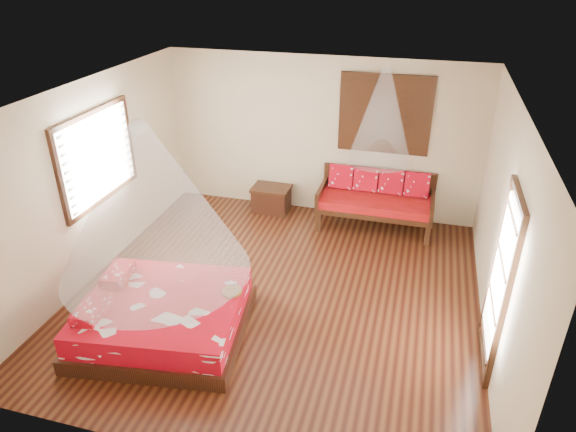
{
  "coord_description": "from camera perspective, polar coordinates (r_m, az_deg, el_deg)",
  "views": [
    {
      "loc": [
        1.71,
        -5.69,
        4.33
      ],
      "look_at": [
        0.1,
        0.18,
        1.15
      ],
      "focal_mm": 32.0,
      "sensor_mm": 36.0,
      "label": 1
    }
  ],
  "objects": [
    {
      "name": "shutter_panel",
      "position": [
        8.77,
        10.73,
        11.03
      ],
      "size": [
        1.52,
        0.06,
        1.32
      ],
      "color": "black",
      "rests_on": "wall_back"
    },
    {
      "name": "glazed_door",
      "position": [
        6.13,
        22.4,
        -6.95
      ],
      "size": [
        0.08,
        1.02,
        2.16
      ],
      "color": "black",
      "rests_on": "floor"
    },
    {
      "name": "room",
      "position": [
        6.62,
        -1.24,
        1.32
      ],
      "size": [
        5.54,
        5.54,
        2.84
      ],
      "color": "black",
      "rests_on": "ground"
    },
    {
      "name": "bed",
      "position": [
        6.72,
        -13.71,
        -10.76
      ],
      "size": [
        2.21,
        2.05,
        0.63
      ],
      "rotation": [
        0.0,
        0.0,
        0.14
      ],
      "color": "black",
      "rests_on": "floor"
    },
    {
      "name": "mosquito_net_main",
      "position": [
        5.88,
        -15.27,
        1.58
      ],
      "size": [
        2.19,
        2.19,
        1.8
      ],
      "primitive_type": "cone",
      "color": "white",
      "rests_on": "ceiling"
    },
    {
      "name": "daybed",
      "position": [
        8.95,
        9.75,
        2.0
      ],
      "size": [
        1.95,
        0.87,
        0.98
      ],
      "color": "black",
      "rests_on": "floor"
    },
    {
      "name": "storage_chest",
      "position": [
        9.46,
        -1.86,
        1.95
      ],
      "size": [
        0.69,
        0.51,
        0.47
      ],
      "rotation": [
        0.0,
        0.0,
        -0.02
      ],
      "color": "black",
      "rests_on": "floor"
    },
    {
      "name": "mosquito_net_daybed",
      "position": [
        8.3,
        10.46,
        10.83
      ],
      "size": [
        1.02,
        1.02,
        1.5
      ],
      "primitive_type": "cone",
      "color": "white",
      "rests_on": "ceiling"
    },
    {
      "name": "wine_tray",
      "position": [
        6.51,
        -6.26,
        -8.02
      ],
      "size": [
        0.26,
        0.26,
        0.21
      ],
      "rotation": [
        0.0,
        0.0,
        -0.08
      ],
      "color": "brown",
      "rests_on": "bed"
    },
    {
      "name": "window_left",
      "position": [
        7.82,
        -20.36,
        6.16
      ],
      "size": [
        0.1,
        1.74,
        1.34
      ],
      "color": "black",
      "rests_on": "wall_left"
    }
  ]
}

